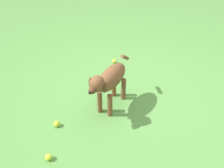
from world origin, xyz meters
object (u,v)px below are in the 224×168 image
object	(u,v)px
dog	(110,80)
tennis_ball_3	(114,61)
tennis_ball_0	(48,157)
tennis_ball_2	(57,124)

from	to	relation	value
dog	tennis_ball_3	world-z (taller)	dog
tennis_ball_0	tennis_ball_3	size ratio (longest dim) A/B	1.00
tennis_ball_0	tennis_ball_2	size ratio (longest dim) A/B	1.00
tennis_ball_2	tennis_ball_3	xyz separation A→B (m)	(-1.37, -0.54, 0.00)
tennis_ball_2	tennis_ball_0	bearing A→B (deg)	46.91
tennis_ball_0	tennis_ball_2	xyz separation A→B (m)	(-0.30, -0.32, 0.00)
tennis_ball_2	tennis_ball_3	size ratio (longest dim) A/B	1.00
dog	tennis_ball_3	xyz separation A→B (m)	(-0.74, -0.70, -0.36)
tennis_ball_0	tennis_ball_3	world-z (taller)	same
dog	tennis_ball_0	world-z (taller)	dog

